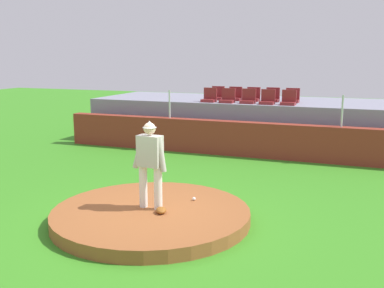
{
  "coord_description": "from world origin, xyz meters",
  "views": [
    {
      "loc": [
        3.79,
        -7.64,
        3.21
      ],
      "look_at": [
        0.0,
        2.26,
        1.15
      ],
      "focal_mm": 42.21,
      "sensor_mm": 36.0,
      "label": 1
    }
  ],
  "objects_px": {
    "stadium_chair_2": "(248,99)",
    "stadium_chair_8": "(272,97)",
    "stadium_chair_7": "(253,97)",
    "stadium_chair_9": "(292,98)",
    "stadium_chair_6": "(235,96)",
    "stadium_chair_3": "(268,100)",
    "fielding_glove": "(161,210)",
    "stadium_chair_0": "(209,97)",
    "stadium_chair_4": "(289,100)",
    "baseball": "(194,199)",
    "stadium_chair_1": "(228,98)",
    "stadium_chair_5": "(217,95)",
    "pitcher": "(150,158)"
  },
  "relations": [
    {
      "from": "stadium_chair_2",
      "to": "stadium_chair_8",
      "type": "xyz_separation_m",
      "value": [
        0.67,
        0.9,
        0.0
      ]
    },
    {
      "from": "stadium_chair_7",
      "to": "stadium_chair_9",
      "type": "height_order",
      "value": "same"
    },
    {
      "from": "stadium_chair_6",
      "to": "stadium_chair_9",
      "type": "bearing_deg",
      "value": -179.94
    },
    {
      "from": "stadium_chair_3",
      "to": "stadium_chair_2",
      "type": "bearing_deg",
      "value": -4.14
    },
    {
      "from": "fielding_glove",
      "to": "stadium_chair_0",
      "type": "distance_m",
      "value": 8.16
    },
    {
      "from": "stadium_chair_4",
      "to": "baseball",
      "type": "bearing_deg",
      "value": 83.28
    },
    {
      "from": "stadium_chair_4",
      "to": "stadium_chair_8",
      "type": "height_order",
      "value": "same"
    },
    {
      "from": "stadium_chair_2",
      "to": "stadium_chair_3",
      "type": "distance_m",
      "value": 0.69
    },
    {
      "from": "stadium_chair_9",
      "to": "baseball",
      "type": "bearing_deg",
      "value": 84.15
    },
    {
      "from": "baseball",
      "to": "stadium_chair_1",
      "type": "relative_size",
      "value": 0.15
    },
    {
      "from": "fielding_glove",
      "to": "stadium_chair_0",
      "type": "bearing_deg",
      "value": -15.52
    },
    {
      "from": "stadium_chair_7",
      "to": "stadium_chair_8",
      "type": "xyz_separation_m",
      "value": [
        0.7,
        0.05,
        0.0
      ]
    },
    {
      "from": "stadium_chair_6",
      "to": "stadium_chair_4",
      "type": "bearing_deg",
      "value": 157.02
    },
    {
      "from": "stadium_chair_6",
      "to": "stadium_chair_2",
      "type": "bearing_deg",
      "value": 130.06
    },
    {
      "from": "stadium_chair_1",
      "to": "stadium_chair_2",
      "type": "xyz_separation_m",
      "value": [
        0.73,
        0.05,
        0.0
      ]
    },
    {
      "from": "stadium_chair_1",
      "to": "stadium_chair_3",
      "type": "height_order",
      "value": "same"
    },
    {
      "from": "stadium_chair_5",
      "to": "stadium_chair_1",
      "type": "bearing_deg",
      "value": 126.13
    },
    {
      "from": "pitcher",
      "to": "stadium_chair_2",
      "type": "height_order",
      "value": "stadium_chair_2"
    },
    {
      "from": "stadium_chair_1",
      "to": "stadium_chair_4",
      "type": "distance_m",
      "value": 2.13
    },
    {
      "from": "pitcher",
      "to": "stadium_chair_1",
      "type": "bearing_deg",
      "value": 101.16
    },
    {
      "from": "stadium_chair_8",
      "to": "stadium_chair_5",
      "type": "bearing_deg",
      "value": 0.48
    },
    {
      "from": "stadium_chair_6",
      "to": "stadium_chair_8",
      "type": "xyz_separation_m",
      "value": [
        1.39,
        0.05,
        0.0
      ]
    },
    {
      "from": "stadium_chair_2",
      "to": "stadium_chair_4",
      "type": "distance_m",
      "value": 1.4
    },
    {
      "from": "stadium_chair_4",
      "to": "stadium_chair_6",
      "type": "relative_size",
      "value": 1.0
    },
    {
      "from": "stadium_chair_1",
      "to": "stadium_chair_4",
      "type": "height_order",
      "value": "same"
    },
    {
      "from": "baseball",
      "to": "stadium_chair_5",
      "type": "xyz_separation_m",
      "value": [
        -2.0,
        7.8,
        1.48
      ]
    },
    {
      "from": "stadium_chair_9",
      "to": "stadium_chair_5",
      "type": "bearing_deg",
      "value": -0.59
    },
    {
      "from": "baseball",
      "to": "stadium_chair_3",
      "type": "relative_size",
      "value": 0.15
    },
    {
      "from": "stadium_chair_5",
      "to": "stadium_chair_9",
      "type": "relative_size",
      "value": 1.0
    },
    {
      "from": "stadium_chair_0",
      "to": "stadium_chair_2",
      "type": "distance_m",
      "value": 1.42
    },
    {
      "from": "stadium_chair_0",
      "to": "fielding_glove",
      "type": "bearing_deg",
      "value": 102.17
    },
    {
      "from": "stadium_chair_5",
      "to": "stadium_chair_7",
      "type": "relative_size",
      "value": 1.0
    },
    {
      "from": "baseball",
      "to": "stadium_chair_2",
      "type": "height_order",
      "value": "stadium_chair_2"
    },
    {
      "from": "stadium_chair_1",
      "to": "stadium_chair_2",
      "type": "height_order",
      "value": "same"
    },
    {
      "from": "stadium_chair_2",
      "to": "stadium_chair_8",
      "type": "distance_m",
      "value": 1.12
    },
    {
      "from": "stadium_chair_3",
      "to": "stadium_chair_8",
      "type": "xyz_separation_m",
      "value": [
        -0.02,
        0.95,
        0.0
      ]
    },
    {
      "from": "stadium_chair_9",
      "to": "stadium_chair_8",
      "type": "bearing_deg",
      "value": -3.71
    },
    {
      "from": "baseball",
      "to": "stadium_chair_2",
      "type": "bearing_deg",
      "value": 94.87
    },
    {
      "from": "pitcher",
      "to": "stadium_chair_8",
      "type": "height_order",
      "value": "stadium_chair_8"
    },
    {
      "from": "stadium_chair_4",
      "to": "stadium_chair_7",
      "type": "bearing_deg",
      "value": -32.01
    },
    {
      "from": "fielding_glove",
      "to": "stadium_chair_6",
      "type": "bearing_deg",
      "value": -21.22
    },
    {
      "from": "fielding_glove",
      "to": "stadium_chair_5",
      "type": "relative_size",
      "value": 0.6
    },
    {
      "from": "baseball",
      "to": "stadium_chair_6",
      "type": "distance_m",
      "value": 8.01
    },
    {
      "from": "stadium_chair_6",
      "to": "baseball",
      "type": "bearing_deg",
      "value": 99.56
    },
    {
      "from": "stadium_chair_8",
      "to": "stadium_chair_0",
      "type": "bearing_deg",
      "value": 23.51
    },
    {
      "from": "stadium_chair_0",
      "to": "stadium_chair_4",
      "type": "xyz_separation_m",
      "value": [
        2.82,
        -0.03,
        0.0
      ]
    },
    {
      "from": "stadium_chair_3",
      "to": "stadium_chair_7",
      "type": "height_order",
      "value": "same"
    },
    {
      "from": "stadium_chair_5",
      "to": "stadium_chair_7",
      "type": "xyz_separation_m",
      "value": [
        1.38,
        -0.03,
        0.0
      ]
    },
    {
      "from": "pitcher",
      "to": "stadium_chair_0",
      "type": "distance_m",
      "value": 7.79
    },
    {
      "from": "stadium_chair_5",
      "to": "stadium_chair_6",
      "type": "relative_size",
      "value": 1.0
    }
  ]
}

